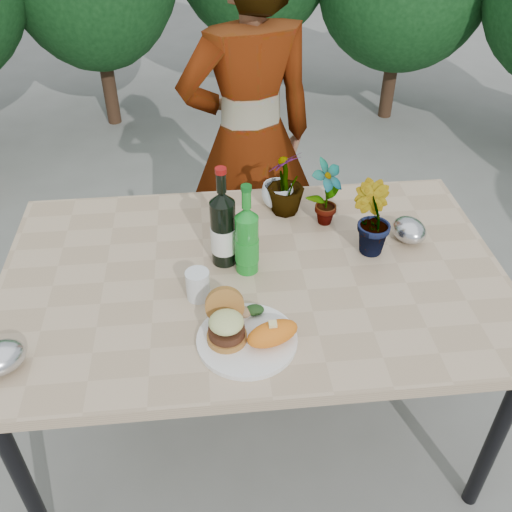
{
  "coord_description": "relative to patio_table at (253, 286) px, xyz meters",
  "views": [
    {
      "loc": [
        -0.13,
        -1.38,
        1.92
      ],
      "look_at": [
        0.0,
        -0.08,
        0.88
      ],
      "focal_mm": 40.0,
      "sensor_mm": 36.0,
      "label": 1
    }
  ],
  "objects": [
    {
      "name": "ground",
      "position": [
        0.0,
        0.0,
        -0.69
      ],
      "size": [
        80.0,
        80.0,
        0.0
      ],
      "primitive_type": "plane",
      "color": "slate",
      "rests_on": "ground"
    },
    {
      "name": "patio_table",
      "position": [
        0.0,
        0.0,
        0.0
      ],
      "size": [
        1.6,
        1.0,
        0.75
      ],
      "color": "tan",
      "rests_on": "ground"
    },
    {
      "name": "shrub_hedge",
      "position": [
        -0.03,
        1.58,
        0.41
      ],
      "size": [
        6.83,
        5.08,
        2.07
      ],
      "color": "#382316",
      "rests_on": "ground"
    },
    {
      "name": "dinner_plate",
      "position": [
        -0.05,
        -0.3,
        0.06
      ],
      "size": [
        0.28,
        0.28,
        0.01
      ],
      "primitive_type": "cylinder",
      "color": "white",
      "rests_on": "patio_table"
    },
    {
      "name": "burger_stack",
      "position": [
        -0.1,
        -0.28,
        0.12
      ],
      "size": [
        0.11,
        0.16,
        0.11
      ],
      "color": "#B7722D",
      "rests_on": "dinner_plate"
    },
    {
      "name": "sweet_potato",
      "position": [
        0.02,
        -0.32,
        0.1
      ],
      "size": [
        0.17,
        0.12,
        0.06
      ],
      "primitive_type": "ellipsoid",
      "rotation": [
        0.0,
        0.0,
        0.35
      ],
      "color": "orange",
      "rests_on": "dinner_plate"
    },
    {
      "name": "grilled_veg",
      "position": [
        -0.03,
        -0.2,
        0.09
      ],
      "size": [
        0.08,
        0.05,
        0.03
      ],
      "color": "olive",
      "rests_on": "dinner_plate"
    },
    {
      "name": "wine_bottle",
      "position": [
        -0.09,
        0.07,
        0.18
      ],
      "size": [
        0.08,
        0.08,
        0.34
      ],
      "rotation": [
        0.0,
        0.0,
        -0.21
      ],
      "color": "black",
      "rests_on": "patio_table"
    },
    {
      "name": "sparkling_water",
      "position": [
        -0.02,
        0.02,
        0.17
      ],
      "size": [
        0.08,
        0.08,
        0.31
      ],
      "rotation": [
        0.0,
        0.0,
        0.07
      ],
      "color": "#188523",
      "rests_on": "patio_table"
    },
    {
      "name": "plastic_cup",
      "position": [
        -0.18,
        -0.1,
        0.1
      ],
      "size": [
        0.07,
        0.07,
        0.09
      ],
      "primitive_type": "cylinder",
      "color": "silver",
      "rests_on": "patio_table"
    },
    {
      "name": "seedling_left",
      "position": [
        0.28,
        0.25,
        0.18
      ],
      "size": [
        0.16,
        0.15,
        0.25
      ],
      "primitive_type": "imported",
      "rotation": [
        0.0,
        0.0,
        0.63
      ],
      "color": "#255B1F",
      "rests_on": "patio_table"
    },
    {
      "name": "seedling_mid",
      "position": [
        0.39,
        0.08,
        0.18
      ],
      "size": [
        0.17,
        0.17,
        0.25
      ],
      "primitive_type": "imported",
      "rotation": [
        0.0,
        0.0,
        2.27
      ],
      "color": "#245C1F",
      "rests_on": "patio_table"
    },
    {
      "name": "seedling_right",
      "position": [
        0.15,
        0.34,
        0.18
      ],
      "size": [
        0.19,
        0.19,
        0.24
      ],
      "primitive_type": "imported",
      "rotation": [
        0.0,
        0.0,
        3.93
      ],
      "color": "#2A5C1F",
      "rests_on": "patio_table"
    },
    {
      "name": "blue_bowl",
      "position": [
        0.13,
        0.37,
        0.1
      ],
      "size": [
        0.15,
        0.15,
        0.09
      ],
      "primitive_type": "imported",
      "rotation": [
        0.0,
        0.0,
        0.39
      ],
      "color": "white",
      "rests_on": "patio_table"
    },
    {
      "name": "foil_packet_left",
      "position": [
        -0.69,
        -0.32,
        0.1
      ],
      "size": [
        0.17,
        0.16,
        0.08
      ],
      "primitive_type": "ellipsoid",
      "rotation": [
        0.0,
        0.0,
        0.55
      ],
      "color": "#BBBDC3",
      "rests_on": "patio_table"
    },
    {
      "name": "foil_packet_right",
      "position": [
        0.54,
        0.12,
        0.1
      ],
      "size": [
        0.14,
        0.16,
        0.08
      ],
      "primitive_type": "ellipsoid",
      "rotation": [
        0.0,
        0.0,
        1.84
      ],
      "color": "#BBBCC2",
      "rests_on": "patio_table"
    },
    {
      "name": "person",
      "position": [
        0.06,
        0.79,
        0.12
      ],
      "size": [
        0.67,
        0.52,
        1.62
      ],
      "primitive_type": "imported",
      "rotation": [
        0.0,
        0.0,
        3.38
      ],
      "color": "#8F6047",
      "rests_on": "ground"
    }
  ]
}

